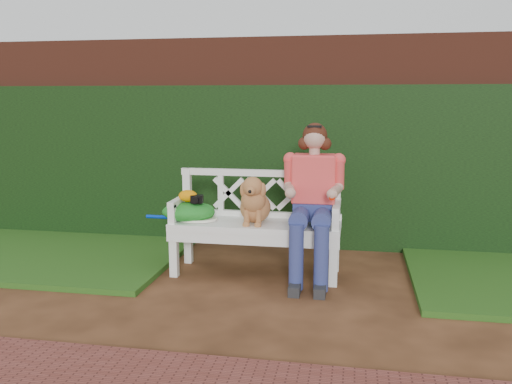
# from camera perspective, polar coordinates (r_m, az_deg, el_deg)

# --- Properties ---
(ground) EXTENTS (60.00, 60.00, 0.00)m
(ground) POSITION_cam_1_polar(r_m,az_deg,el_deg) (4.30, 1.87, -11.51)
(ground) COLOR #361E10
(brick_wall) EXTENTS (10.00, 0.30, 2.20)m
(brick_wall) POSITION_cam_1_polar(r_m,az_deg,el_deg) (5.91, 4.69, 5.28)
(brick_wall) COLOR brown
(brick_wall) RESTS_ON ground
(ivy_hedge) EXTENTS (10.00, 0.18, 1.70)m
(ivy_hedge) POSITION_cam_1_polar(r_m,az_deg,el_deg) (5.72, 4.44, 2.61)
(ivy_hedge) COLOR #163A0F
(ivy_hedge) RESTS_ON ground
(grass_left) EXTENTS (2.60, 2.00, 0.05)m
(grass_left) POSITION_cam_1_polar(r_m,az_deg,el_deg) (5.92, -20.49, -5.91)
(grass_left) COLOR #13440D
(grass_left) RESTS_ON ground
(garden_bench) EXTENTS (1.63, 0.74, 0.48)m
(garden_bench) POSITION_cam_1_polar(r_m,az_deg,el_deg) (4.89, 0.00, -5.89)
(garden_bench) COLOR white
(garden_bench) RESTS_ON ground
(seated_woman) EXTENTS (0.70, 0.84, 1.32)m
(seated_woman) POSITION_cam_1_polar(r_m,az_deg,el_deg) (4.71, 6.03, -1.34)
(seated_woman) COLOR #D34E7A
(seated_woman) RESTS_ON ground
(dog) EXTENTS (0.39, 0.46, 0.43)m
(dog) POSITION_cam_1_polar(r_m,az_deg,el_deg) (4.74, -0.13, -0.74)
(dog) COLOR #B07B31
(dog) RESTS_ON garden_bench
(tennis_racket) EXTENTS (0.76, 0.53, 0.03)m
(tennis_racket) POSITION_cam_1_polar(r_m,az_deg,el_deg) (4.93, -6.56, -2.77)
(tennis_racket) COLOR white
(tennis_racket) RESTS_ON garden_bench
(green_bag) EXTENTS (0.52, 0.43, 0.16)m
(green_bag) POSITION_cam_1_polar(r_m,az_deg,el_deg) (4.92, -7.12, -2.02)
(green_bag) COLOR green
(green_bag) RESTS_ON garden_bench
(camera_item) EXTENTS (0.12, 0.09, 0.07)m
(camera_item) POSITION_cam_1_polar(r_m,az_deg,el_deg) (4.86, -6.24, -0.73)
(camera_item) COLOR black
(camera_item) RESTS_ON green_bag
(baseball_glove) EXTENTS (0.21, 0.18, 0.11)m
(baseball_glove) POSITION_cam_1_polar(r_m,az_deg,el_deg) (4.91, -7.17, -0.41)
(baseball_glove) COLOR orange
(baseball_glove) RESTS_ON green_bag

